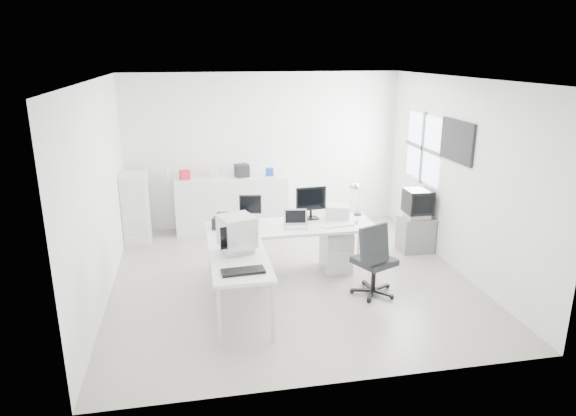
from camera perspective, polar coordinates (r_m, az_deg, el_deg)
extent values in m
cube|color=beige|center=(7.49, 0.29, -7.78)|extent=(5.00, 5.00, 0.01)
cube|color=white|center=(6.81, 0.33, 14.14)|extent=(5.00, 5.00, 0.01)
cube|color=silver|center=(9.43, -2.66, 6.35)|extent=(5.00, 0.02, 2.80)
cube|color=silver|center=(6.99, -20.23, 1.53)|extent=(0.02, 5.00, 2.80)
cube|color=silver|center=(7.88, 18.47, 3.37)|extent=(0.02, 5.00, 2.80)
cube|color=silver|center=(7.71, 5.38, -4.67)|extent=(0.40, 0.50, 0.60)
cube|color=black|center=(7.31, -6.37, -1.49)|extent=(0.55, 0.49, 0.16)
cube|color=silver|center=(7.36, 5.53, -1.94)|extent=(0.46, 0.21, 0.02)
sphere|color=silver|center=(7.49, 7.64, -1.53)|extent=(0.06, 0.06, 0.06)
cube|color=silver|center=(7.70, 5.50, -0.39)|extent=(0.40, 0.37, 0.20)
cube|color=black|center=(5.85, -5.03, -7.01)|extent=(0.50, 0.23, 0.03)
cube|color=slate|center=(8.65, 13.98, -2.79)|extent=(0.52, 0.43, 0.57)
cube|color=silver|center=(9.32, -6.27, 0.43)|extent=(1.99, 0.50, 1.00)
cube|color=red|center=(9.15, -11.40, 3.64)|extent=(0.19, 0.18, 0.16)
cube|color=silver|center=(9.16, -8.26, 3.76)|extent=(0.18, 0.17, 0.15)
cube|color=black|center=(9.18, -5.15, 4.16)|extent=(0.27, 0.25, 0.23)
cube|color=#1643A0|center=(9.25, -2.05, 4.03)|extent=(0.16, 0.15, 0.14)
cylinder|color=silver|center=(9.19, -13.28, 3.76)|extent=(0.07, 0.07, 0.22)
cube|color=silver|center=(9.01, -16.53, -0.06)|extent=(0.42, 0.50, 1.21)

